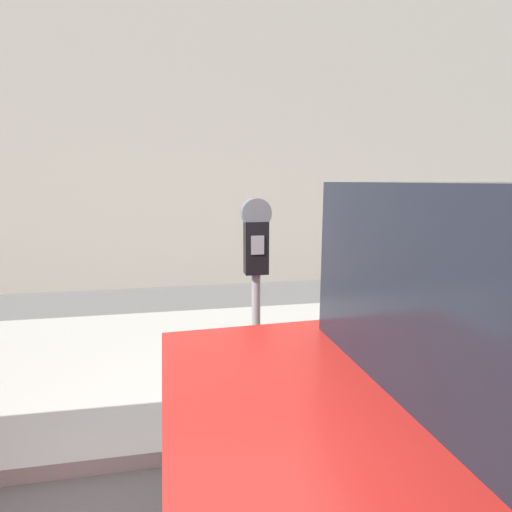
{
  "coord_description": "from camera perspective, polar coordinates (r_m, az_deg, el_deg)",
  "views": [
    {
      "loc": [
        -0.35,
        -1.52,
        1.8
      ],
      "look_at": [
        0.13,
        1.15,
        1.29
      ],
      "focal_mm": 28.0,
      "sensor_mm": 36.0,
      "label": 1
    }
  ],
  "objects": [
    {
      "name": "sidewalk",
      "position": [
        4.12,
        -4.62,
        -14.32
      ],
      "size": [
        24.0,
        2.8,
        0.11
      ],
      "color": "#BCB7AD",
      "rests_on": "ground_plane"
    },
    {
      "name": "building_facade",
      "position": [
        7.03,
        -7.79,
        18.09
      ],
      "size": [
        24.0,
        0.3,
        5.42
      ],
      "color": "beige",
      "rests_on": "ground_plane"
    },
    {
      "name": "parking_meter",
      "position": [
        2.77,
        0.0,
        -1.51
      ],
      "size": [
        0.2,
        0.12,
        1.57
      ],
      "color": "gray",
      "rests_on": "sidewalk"
    }
  ]
}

